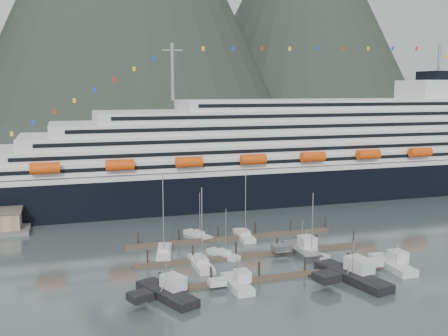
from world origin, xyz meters
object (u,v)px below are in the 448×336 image
(sailboat_a, at_px, (201,264))
(trawler_b, at_px, (236,283))
(trawler_c, at_px, (352,275))
(trawler_e, at_px, (301,250))
(sailboat_b, at_px, (164,253))
(sailboat_f, at_px, (244,236))
(sailboat_c, at_px, (223,254))
(trawler_d, at_px, (392,264))
(sailboat_h, at_px, (308,254))
(sailboat_e, at_px, (198,235))
(cruise_ship, at_px, (300,158))
(trawler_a, at_px, (166,293))

(sailboat_a, bearing_deg, trawler_b, -165.14)
(trawler_c, height_order, trawler_e, trawler_c)
(sailboat_a, height_order, trawler_b, sailboat_a)
(sailboat_b, xyz_separation_m, sailboat_f, (19.72, 6.78, -0.01))
(sailboat_a, distance_m, trawler_b, 12.49)
(sailboat_b, xyz_separation_m, trawler_e, (26.92, -7.93, 0.50))
(sailboat_c, bearing_deg, sailboat_f, -61.80)
(sailboat_c, xyz_separation_m, trawler_d, (28.41, -16.18, 0.50))
(trawler_b, distance_m, trawler_e, 22.67)
(trawler_c, bearing_deg, sailboat_h, -9.21)
(sailboat_c, bearing_deg, sailboat_e, -19.61)
(sailboat_h, xyz_separation_m, trawler_e, (-0.94, 1.33, 0.53))
(cruise_ship, relative_size, sailboat_h, 15.33)
(sailboat_c, xyz_separation_m, trawler_b, (-2.76, -16.65, 0.43))
(trawler_a, xyz_separation_m, trawler_e, (30.84, 14.15, 0.04))
(sailboat_f, xyz_separation_m, trawler_b, (-11.24, -27.90, 0.37))
(sailboat_a, height_order, sailboat_b, sailboat_b)
(sailboat_f, xyz_separation_m, trawler_d, (19.94, -27.43, 0.43))
(trawler_a, bearing_deg, trawler_b, -109.05)
(trawler_a, distance_m, trawler_b, 12.45)
(sailboat_c, bearing_deg, trawler_c, -162.96)
(sailboat_f, height_order, trawler_e, sailboat_f)
(cruise_ship, height_order, sailboat_c, cruise_ship)
(trawler_c, bearing_deg, sailboat_c, 28.52)
(sailboat_e, height_order, trawler_a, sailboat_e)
(sailboat_a, xyz_separation_m, sailboat_b, (-5.36, 9.03, 0.00))
(sailboat_e, height_order, trawler_d, sailboat_e)
(trawler_d, xyz_separation_m, trawler_e, (-12.75, 12.73, 0.08))
(trawler_d, distance_m, trawler_e, 18.01)
(trawler_b, relative_size, trawler_c, 0.58)
(trawler_b, distance_m, trawler_c, 20.69)
(sailboat_b, height_order, sailboat_e, sailboat_b)
(sailboat_f, relative_size, trawler_d, 1.32)
(sailboat_f, bearing_deg, sailboat_c, 147.08)
(sailboat_a, bearing_deg, trawler_a, 144.91)
(sailboat_c, relative_size, trawler_a, 0.76)
(trawler_c, bearing_deg, sailboat_e, 15.24)
(cruise_ship, height_order, trawler_e, cruise_ship)
(trawler_a, bearing_deg, sailboat_a, -58.87)
(sailboat_b, height_order, trawler_c, sailboat_b)
(trawler_b, bearing_deg, trawler_d, -90.20)
(sailboat_e, distance_m, trawler_e, 25.35)
(sailboat_f, distance_m, trawler_d, 33.91)
(sailboat_e, relative_size, trawler_e, 0.91)
(sailboat_b, relative_size, trawler_d, 1.52)
(sailboat_e, distance_m, trawler_a, 35.66)
(sailboat_f, distance_m, trawler_a, 37.31)
(cruise_ship, xyz_separation_m, trawler_a, (-55.75, -67.83, -11.12))
(trawler_a, bearing_deg, sailboat_c, -64.18)
(sailboat_b, distance_m, sailboat_h, 29.36)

